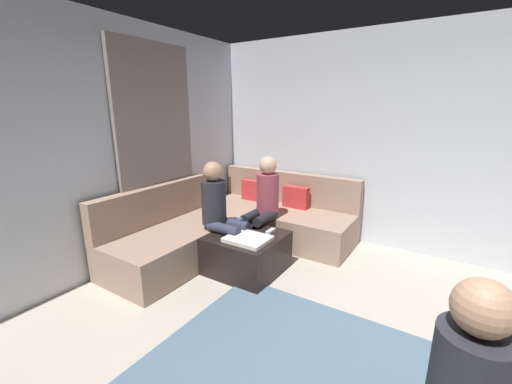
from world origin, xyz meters
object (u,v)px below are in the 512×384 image
(ottoman, at_px, (247,252))
(coffee_mug, at_px, (239,222))
(person_on_couch_back, at_px, (264,201))
(game_remote, at_px, (271,231))
(person_on_couch_side, at_px, (221,210))
(sectional_couch, at_px, (237,225))

(ottoman, height_order, coffee_mug, coffee_mug)
(coffee_mug, relative_size, person_on_couch_back, 0.08)
(ottoman, distance_m, person_on_couch_back, 0.71)
(game_remote, xyz_separation_m, person_on_couch_back, (-0.29, 0.33, 0.23))
(game_remote, bearing_deg, person_on_couch_back, 131.64)
(game_remote, height_order, person_on_couch_side, person_on_couch_side)
(game_remote, relative_size, person_on_couch_back, 0.12)
(sectional_couch, bearing_deg, person_on_couch_side, -73.95)
(sectional_couch, xyz_separation_m, person_on_couch_side, (0.15, -0.51, 0.38))
(ottoman, height_order, person_on_couch_side, person_on_couch_side)
(person_on_couch_back, bearing_deg, game_remote, 131.64)
(person_on_couch_back, height_order, person_on_couch_side, same)
(person_on_couch_back, relative_size, person_on_couch_side, 1.00)
(sectional_couch, distance_m, person_on_couch_side, 0.65)
(sectional_couch, relative_size, person_on_couch_side, 2.12)
(ottoman, xyz_separation_m, person_on_couch_side, (-0.33, -0.02, 0.45))
(ottoman, xyz_separation_m, coffee_mug, (-0.22, 0.18, 0.26))
(coffee_mug, height_order, game_remote, coffee_mug)
(coffee_mug, bearing_deg, game_remote, 5.71)
(coffee_mug, distance_m, game_remote, 0.40)
(coffee_mug, xyz_separation_m, person_on_couch_back, (0.11, 0.37, 0.19))
(game_remote, relative_size, person_on_couch_side, 0.12)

